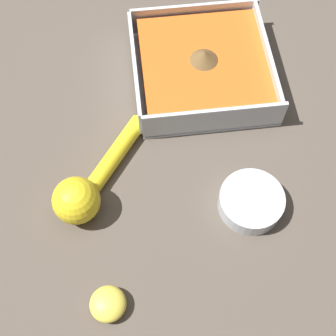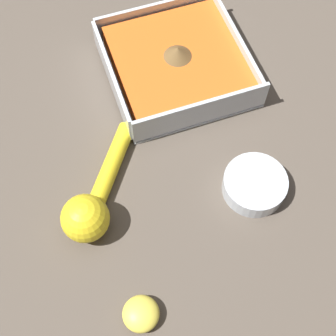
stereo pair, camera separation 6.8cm
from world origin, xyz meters
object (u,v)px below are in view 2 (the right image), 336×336
at_px(square_dish, 175,65).
at_px(lemon_squeezer, 92,205).
at_px(spice_bowl, 254,185).
at_px(lemon_half, 141,314).

relative_size(square_dish, lemon_squeezer, 1.25).
height_order(spice_bowl, lemon_half, spice_bowl).
relative_size(square_dish, lemon_half, 4.57).
bearing_deg(square_dish, lemon_squeezer, -134.23).
bearing_deg(spice_bowl, square_dish, 99.03).
height_order(square_dish, lemon_squeezer, lemon_squeezer).
distance_m(spice_bowl, lemon_squeezer, 0.24).
xyz_separation_m(square_dish, lemon_half, (-0.18, -0.36, -0.01)).
height_order(spice_bowl, lemon_squeezer, lemon_squeezer).
height_order(square_dish, spice_bowl, square_dish).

